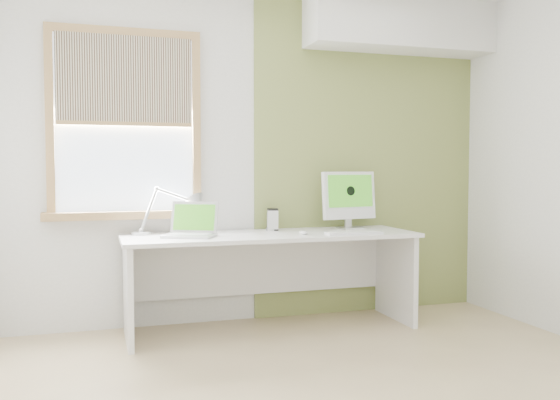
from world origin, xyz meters
name	(u,v)px	position (x,y,z in m)	size (l,w,h in m)	color
room	(340,153)	(0.00, 0.00, 1.30)	(4.04, 3.54, 2.64)	tan
accent_wall	(368,159)	(1.00, 1.74, 1.30)	(2.00, 0.02, 2.60)	olive
soffit	(400,25)	(1.20, 1.57, 2.40)	(1.60, 0.40, 0.42)	white
window	(126,125)	(-1.00, 1.71, 1.54)	(1.20, 0.14, 1.42)	#A77E48
desk	(269,258)	(0.03, 1.44, 0.53)	(2.20, 0.70, 0.73)	white
desk_lamp	(187,208)	(-0.56, 1.66, 0.92)	(0.64, 0.29, 0.36)	#B5B7BA
laptop	(191,228)	(-0.56, 1.39, 0.79)	(0.44, 0.41, 0.25)	#B5B7BA
phone_dock	(271,225)	(0.09, 1.58, 0.77)	(0.09, 0.09, 0.14)	#B5B7BA
external_drive	(273,219)	(0.12, 1.61, 0.82)	(0.11, 0.15, 0.17)	#B5B7BA
imac	(349,197)	(0.75, 1.56, 0.99)	(0.48, 0.18, 0.46)	#B5B7BA
keyboard	(354,233)	(0.61, 1.16, 0.74)	(0.43, 0.13, 0.02)	white
mouse	(304,233)	(0.24, 1.25, 0.74)	(0.06, 0.10, 0.03)	white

